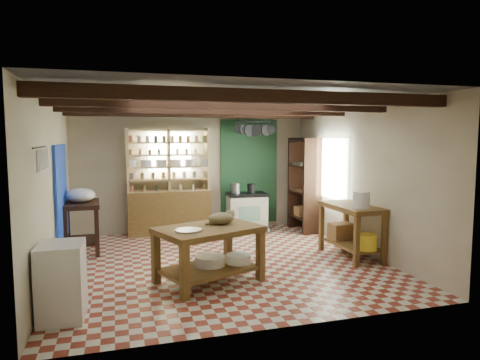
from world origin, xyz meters
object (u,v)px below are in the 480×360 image
object	(u,v)px
work_table	(209,254)
stove	(247,212)
white_cabinet	(62,281)
cat	(221,218)
right_counter	(351,231)
prep_table	(82,227)

from	to	relation	value
work_table	stove	bearing A→B (deg)	42.18
white_cabinet	cat	distance (m)	2.26
stove	cat	distance (m)	3.17
right_counter	white_cabinet	bearing A→B (deg)	-164.92
white_cabinet	stove	bearing A→B (deg)	51.29
work_table	cat	world-z (taller)	cat
stove	cat	size ratio (longest dim) A/B	2.23
prep_table	stove	bearing A→B (deg)	12.71
work_table	cat	distance (m)	0.54
cat	right_counter	bearing A→B (deg)	-21.10
work_table	prep_table	bearing A→B (deg)	109.03
right_counter	cat	bearing A→B (deg)	-171.10
prep_table	cat	xyz separation A→B (m)	(2.02, -1.98, 0.42)
white_cabinet	cat	xyz separation A→B (m)	(2.04, 0.87, 0.44)
stove	right_counter	bearing A→B (deg)	-62.10
prep_table	white_cabinet	distance (m)	2.85
work_table	right_counter	xyz separation A→B (m)	(2.58, 0.57, 0.05)
work_table	prep_table	world-z (taller)	prep_table
prep_table	right_counter	world-z (taller)	prep_table
work_table	right_counter	size ratio (longest dim) A/B	1.11
stove	work_table	bearing A→B (deg)	-112.46
stove	prep_table	distance (m)	3.42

